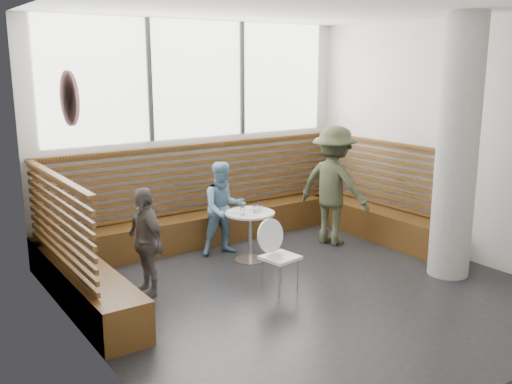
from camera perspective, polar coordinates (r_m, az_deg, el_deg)
room at (r=6.38m, az=5.07°, el=3.63°), size 5.00×5.00×3.20m
booth at (r=8.05m, az=-3.12°, el=-3.10°), size 5.00×2.50×1.44m
concrete_column at (r=7.31m, az=19.47°, el=4.11°), size 0.50×0.50×3.20m
wall_art at (r=5.48m, az=-18.17°, el=8.89°), size 0.03×0.50×0.50m
cafe_table at (r=7.61m, az=-0.60°, el=-3.43°), size 0.66×0.66×0.68m
cafe_chair at (r=6.67m, az=2.11°, el=-5.78°), size 0.40×0.39×0.84m
adult_man at (r=8.35m, az=7.78°, el=0.64°), size 0.93×1.26×1.74m
child_back at (r=7.87m, az=-3.25°, el=-1.66°), size 0.72×0.61×1.30m
child_left at (r=6.63m, az=-11.01°, el=-4.87°), size 0.35×0.75×1.26m
plate_near at (r=7.57m, az=-2.18°, el=-1.94°), size 0.21×0.21×0.01m
plate_far at (r=7.74m, az=-0.69°, el=-1.61°), size 0.19×0.19×0.01m
glass_left at (r=7.42m, az=-1.37°, el=-1.90°), size 0.07×0.07×0.10m
glass_mid at (r=7.55m, az=-0.05°, el=-1.61°), size 0.07×0.07×0.11m
glass_right at (r=7.66m, az=0.28°, el=-1.42°), size 0.07×0.07×0.10m
menu_card at (r=7.42m, az=0.89°, el=-2.30°), size 0.23×0.20×0.00m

